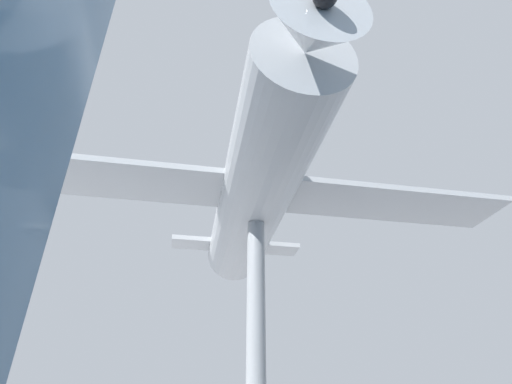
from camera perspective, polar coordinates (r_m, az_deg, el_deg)
support_pylon_central at (r=10.60m, az=0.00°, el=-21.86°), size 0.49×0.49×6.98m
suspended_airplane at (r=11.94m, az=0.20°, el=0.62°), size 16.02×12.12×3.22m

